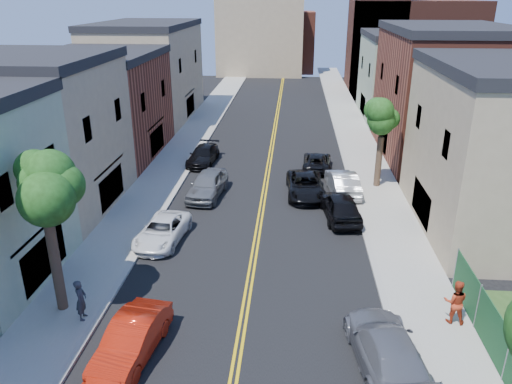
% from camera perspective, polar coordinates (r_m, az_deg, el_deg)
% --- Properties ---
extents(sidewalk_left, '(3.20, 100.00, 0.15)m').
position_cam_1_polar(sidewalk_left, '(46.24, -8.00, 5.71)').
color(sidewalk_left, gray).
rests_on(sidewalk_left, ground).
extents(sidewalk_right, '(3.20, 100.00, 0.15)m').
position_cam_1_polar(sidewalk_right, '(45.60, 11.88, 5.21)').
color(sidewalk_right, gray).
rests_on(sidewalk_right, ground).
extents(curb_left, '(0.30, 100.00, 0.15)m').
position_cam_1_polar(curb_left, '(45.90, -5.85, 5.68)').
color(curb_left, gray).
rests_on(curb_left, ground).
extents(curb_right, '(0.30, 100.00, 0.15)m').
position_cam_1_polar(curb_right, '(45.40, 9.69, 5.30)').
color(curb_right, gray).
rests_on(curb_right, ground).
extents(bldg_left_tan_near, '(9.00, 10.00, 9.00)m').
position_cam_1_polar(bldg_left_tan_near, '(33.55, -24.11, 5.62)').
color(bldg_left_tan_near, '#998466').
rests_on(bldg_left_tan_near, ground).
extents(bldg_left_brick, '(9.00, 12.00, 8.00)m').
position_cam_1_polar(bldg_left_brick, '(43.35, -17.39, 9.19)').
color(bldg_left_brick, brown).
rests_on(bldg_left_brick, ground).
extents(bldg_left_tan_far, '(9.00, 16.00, 9.50)m').
position_cam_1_polar(bldg_left_tan_far, '(56.25, -12.35, 13.19)').
color(bldg_left_tan_far, '#998466').
rests_on(bldg_left_tan_far, ground).
extents(bldg_right_tan, '(9.00, 12.00, 9.00)m').
position_cam_1_polar(bldg_right_tan, '(31.07, 27.27, 3.89)').
color(bldg_right_tan, '#998466').
rests_on(bldg_right_tan, ground).
extents(bldg_right_brick, '(9.00, 14.00, 10.00)m').
position_cam_1_polar(bldg_right_brick, '(43.81, 20.76, 10.24)').
color(bldg_right_brick, brown).
rests_on(bldg_right_brick, ground).
extents(bldg_right_palegrn, '(9.00, 12.00, 8.50)m').
position_cam_1_polar(bldg_right_palegrn, '(57.32, 16.99, 12.40)').
color(bldg_right_palegrn, gray).
rests_on(bldg_right_palegrn, ground).
extents(church, '(16.20, 14.20, 22.60)m').
position_cam_1_polar(church, '(72.11, 16.69, 16.63)').
color(church, '#4C2319').
rests_on(church, ground).
extents(backdrop_left, '(14.00, 8.00, 12.00)m').
position_cam_1_polar(backdrop_left, '(85.83, 0.51, 17.38)').
color(backdrop_left, '#998466').
rests_on(backdrop_left, ground).
extents(backdrop_center, '(10.00, 8.00, 10.00)m').
position_cam_1_polar(backdrop_center, '(89.72, 3.35, 16.90)').
color(backdrop_center, brown).
rests_on(backdrop_center, ground).
extents(tree_left_mid, '(5.20, 5.20, 9.29)m').
position_cam_1_polar(tree_left_mid, '(20.88, -23.70, 2.59)').
color(tree_left_mid, '#392B1C').
rests_on(tree_left_mid, sidewalk_left).
extents(tree_right_far, '(4.40, 4.40, 8.03)m').
position_cam_1_polar(tree_right_far, '(34.64, 14.58, 9.45)').
color(tree_right_far, '#392B1C').
rests_on(tree_right_far, sidewalk_right).
extents(red_sedan, '(2.18, 4.74, 1.50)m').
position_cam_1_polar(red_sedan, '(19.93, -14.16, -16.20)').
color(red_sedan, red).
rests_on(red_sedan, ground).
extents(white_pickup, '(2.66, 4.92, 1.31)m').
position_cam_1_polar(white_pickup, '(27.85, -10.75, -4.42)').
color(white_pickup, white).
rests_on(white_pickup, ground).
extents(grey_car_left, '(2.57, 5.21, 1.71)m').
position_cam_1_polar(grey_car_left, '(33.49, -5.63, 0.86)').
color(grey_car_left, '#585B60').
rests_on(grey_car_left, ground).
extents(black_car_left, '(2.30, 4.92, 1.39)m').
position_cam_1_polar(black_car_left, '(40.20, -6.12, 4.23)').
color(black_car_left, black).
rests_on(black_car_left, ground).
extents(grey_car_right, '(2.96, 5.82, 1.62)m').
position_cam_1_polar(grey_car_right, '(19.47, 14.84, -17.13)').
color(grey_car_right, slate).
rests_on(grey_car_right, ground).
extents(black_car_right, '(2.56, 5.11, 1.67)m').
position_cam_1_polar(black_car_right, '(30.44, 9.72, -1.62)').
color(black_car_right, black).
rests_on(black_car_right, ground).
extents(silver_car_right, '(2.23, 5.06, 1.62)m').
position_cam_1_polar(silver_car_right, '(34.35, 9.93, 1.09)').
color(silver_car_right, '#A9ADB0').
rests_on(silver_car_right, ground).
extents(dark_car_right_far, '(2.36, 4.72, 1.28)m').
position_cam_1_polar(dark_car_right_far, '(38.93, 7.05, 3.51)').
color(dark_car_right_far, black).
rests_on(dark_car_right_far, ground).
extents(black_suv_lane, '(2.73, 5.41, 1.47)m').
position_cam_1_polar(black_suv_lane, '(33.69, 5.72, 0.76)').
color(black_suv_lane, black).
rests_on(black_suv_lane, ground).
extents(pedestrian_left, '(0.52, 0.71, 1.81)m').
position_cam_1_polar(pedestrian_left, '(22.16, -19.55, -11.65)').
color(pedestrian_left, '#292A31').
rests_on(pedestrian_left, sidewalk_left).
extents(pedestrian_right, '(1.06, 0.89, 1.93)m').
position_cam_1_polar(pedestrian_right, '(22.27, 22.01, -11.67)').
color(pedestrian_right, '#B0351B').
rests_on(pedestrian_right, sidewalk_right).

